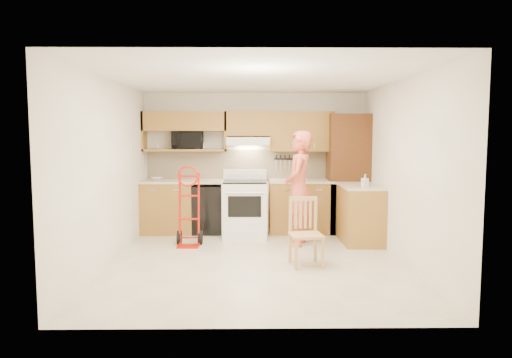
{
  "coord_description": "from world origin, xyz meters",
  "views": [
    {
      "loc": [
        -0.09,
        -6.38,
        1.77
      ],
      "look_at": [
        0.0,
        0.5,
        1.1
      ],
      "focal_mm": 33.12,
      "sensor_mm": 36.0,
      "label": 1
    }
  ],
  "objects_px": {
    "hand_truck": "(189,210)",
    "microwave": "(188,140)",
    "person": "(299,188)",
    "dining_chair": "(306,232)",
    "range": "(245,204)"
  },
  "relations": [
    {
      "from": "person",
      "to": "hand_truck",
      "type": "relative_size",
      "value": 1.58
    },
    {
      "from": "range",
      "to": "hand_truck",
      "type": "height_order",
      "value": "hand_truck"
    },
    {
      "from": "person",
      "to": "hand_truck",
      "type": "distance_m",
      "value": 1.76
    },
    {
      "from": "range",
      "to": "person",
      "type": "distance_m",
      "value": 1.13
    },
    {
      "from": "person",
      "to": "hand_truck",
      "type": "xyz_separation_m",
      "value": [
        -1.73,
        -0.06,
        -0.33
      ]
    },
    {
      "from": "range",
      "to": "person",
      "type": "xyz_separation_m",
      "value": [
        0.86,
        -0.66,
        0.34
      ]
    },
    {
      "from": "microwave",
      "to": "range",
      "type": "distance_m",
      "value": 1.55
    },
    {
      "from": "microwave",
      "to": "hand_truck",
      "type": "distance_m",
      "value": 1.59
    },
    {
      "from": "person",
      "to": "microwave",
      "type": "bearing_deg",
      "value": -108.94
    },
    {
      "from": "microwave",
      "to": "person",
      "type": "xyz_separation_m",
      "value": [
        1.88,
        -1.1,
        -0.74
      ]
    },
    {
      "from": "microwave",
      "to": "dining_chair",
      "type": "distance_m",
      "value": 3.2
    },
    {
      "from": "hand_truck",
      "to": "microwave",
      "type": "bearing_deg",
      "value": 98.02
    },
    {
      "from": "range",
      "to": "person",
      "type": "bearing_deg",
      "value": -37.39
    },
    {
      "from": "person",
      "to": "dining_chair",
      "type": "bearing_deg",
      "value": 10.34
    },
    {
      "from": "microwave",
      "to": "range",
      "type": "height_order",
      "value": "microwave"
    }
  ]
}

